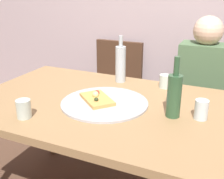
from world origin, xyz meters
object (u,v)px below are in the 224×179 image
at_px(tumbler_near, 24,109).
at_px(pizza_slice_last, 97,98).
at_px(pizza_tray, 105,103).
at_px(chair_left, 114,86).
at_px(chair_right, 201,99).
at_px(wine_glass, 165,81).
at_px(wine_bottle, 174,95).
at_px(dining_table, 112,116).
at_px(guest_in_sweater, 200,90).
at_px(beer_bottle, 121,63).
at_px(tumbler_far, 201,110).

bearing_deg(tumbler_near, pizza_slice_last, 52.37).
height_order(pizza_tray, chair_left, chair_left).
height_order(pizza_slice_last, chair_right, chair_right).
bearing_deg(wine_glass, tumbler_near, -126.81).
bearing_deg(wine_bottle, chair_right, 87.13).
xyz_separation_m(dining_table, guest_in_sweater, (0.38, 0.73, -0.04)).
distance_m(pizza_slice_last, wine_glass, 0.48).
bearing_deg(chair_left, pizza_slice_last, 108.09).
bearing_deg(wine_glass, beer_bottle, -179.13).
relative_size(pizza_slice_last, tumbler_far, 2.57).
xyz_separation_m(pizza_tray, pizza_slice_last, (-0.05, 0.00, 0.02)).
relative_size(pizza_tray, tumbler_near, 5.17).
relative_size(pizza_tray, pizza_slice_last, 1.90).
xyz_separation_m(pizza_slice_last, chair_right, (0.47, 0.89, -0.27)).
bearing_deg(wine_bottle, wine_glass, 109.59).
bearing_deg(beer_bottle, pizza_tray, -80.26).
xyz_separation_m(pizza_slice_last, wine_bottle, (0.42, 0.00, 0.09)).
height_order(pizza_slice_last, tumbler_near, tumbler_near).
distance_m(pizza_slice_last, tumbler_far, 0.55).
xyz_separation_m(chair_right, guest_in_sweater, (0.00, -0.15, 0.13)).
bearing_deg(wine_bottle, tumbler_near, -154.70).
bearing_deg(tumbler_far, dining_table, -178.79).
bearing_deg(guest_in_sweater, beer_bottle, 36.48).
distance_m(pizza_tray, pizza_slice_last, 0.05).
bearing_deg(pizza_tray, dining_table, 27.09).
bearing_deg(guest_in_sweater, chair_left, -11.29).
height_order(pizza_tray, beer_bottle, beer_bottle).
distance_m(chair_left, guest_in_sweater, 0.78).
xyz_separation_m(beer_bottle, chair_left, (-0.27, 0.51, -0.37)).
xyz_separation_m(wine_bottle, guest_in_sweater, (0.04, 0.74, -0.23)).
bearing_deg(beer_bottle, wine_glass, 0.87).
height_order(pizza_tray, guest_in_sweater, guest_in_sweater).
bearing_deg(beer_bottle, wine_bottle, -41.03).
bearing_deg(pizza_tray, tumbler_near, -132.85).
bearing_deg(tumbler_near, guest_in_sweater, 56.16).
height_order(beer_bottle, wine_glass, beer_bottle).
distance_m(beer_bottle, tumbler_far, 0.68).
bearing_deg(dining_table, beer_bottle, 105.75).
height_order(tumbler_far, chair_left, chair_left).
relative_size(chair_left, chair_right, 1.00).
xyz_separation_m(dining_table, tumbler_far, (0.47, 0.01, 0.12)).
bearing_deg(tumbler_near, beer_bottle, 72.31).
relative_size(wine_bottle, chair_right, 0.34).
xyz_separation_m(tumbler_near, chair_left, (-0.05, 1.21, -0.29)).
xyz_separation_m(tumbler_far, chair_right, (-0.09, 0.87, -0.29)).
relative_size(beer_bottle, guest_in_sweater, 0.26).
bearing_deg(chair_left, wine_glass, 138.72).
bearing_deg(guest_in_sweater, wine_glass, 62.71).
distance_m(wine_glass, chair_right, 0.61).
xyz_separation_m(wine_glass, chair_right, (0.18, 0.51, -0.29)).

